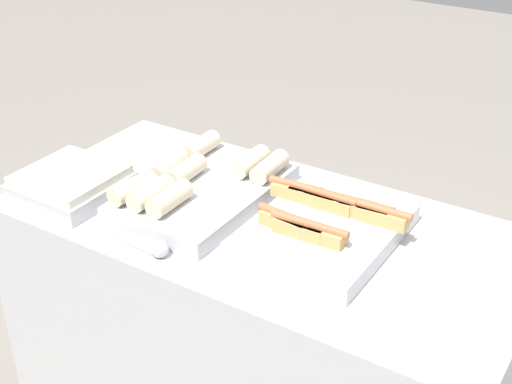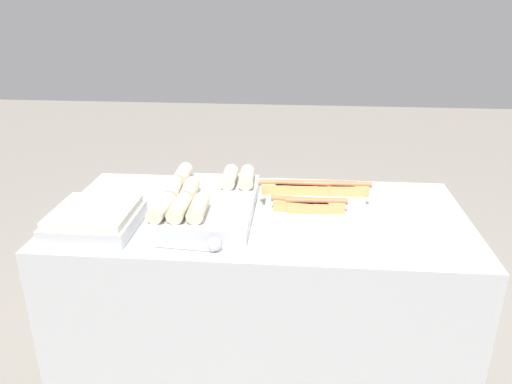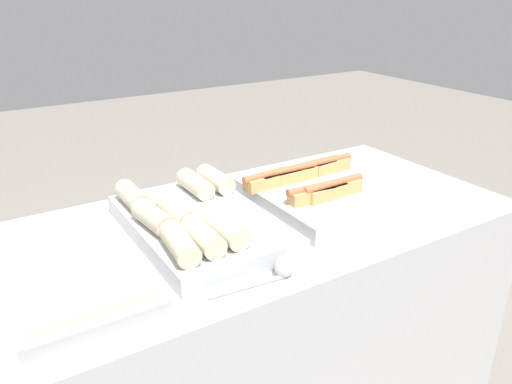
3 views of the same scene
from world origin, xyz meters
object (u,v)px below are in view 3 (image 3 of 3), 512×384
Objects in this scene: serving_spoon_near at (279,270)px; serving_spoon_far at (177,187)px; tray_hotdogs at (313,191)px; tray_wraps at (196,221)px; tray_side_front at (82,294)px.

serving_spoon_near is 0.56m from serving_spoon_far.
tray_wraps is (-0.39, -0.01, 0.00)m from tray_hotdogs.
serving_spoon_near is at bearing -137.91° from tray_hotdogs.
tray_hotdogs is 0.43m from serving_spoon_near.
tray_wraps is 1.85× the size of tray_side_front.
tray_hotdogs reaches higher than serving_spoon_far.
tray_side_front is at bearing 164.21° from serving_spoon_near.
serving_spoon_near is (0.07, -0.28, -0.02)m from tray_wraps.
tray_side_front is at bearing -152.73° from tray_wraps.
serving_spoon_far is at bearing 48.64° from tray_side_front.
tray_hotdogs is 0.39m from tray_wraps.
tray_wraps is at bearing -179.02° from tray_hotdogs.
serving_spoon_far is (0.40, 0.45, -0.02)m from tray_side_front.
serving_spoon_near and serving_spoon_far have the same top height.
tray_wraps reaches higher than serving_spoon_far.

